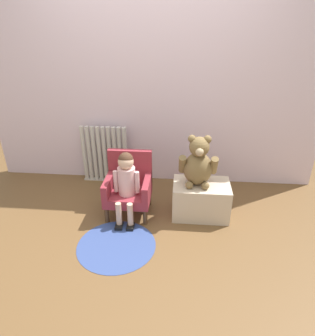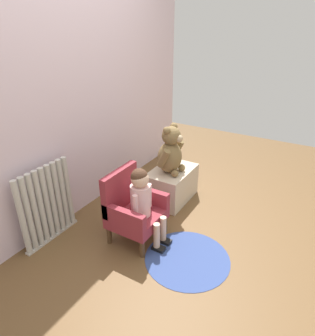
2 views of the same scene
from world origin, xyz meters
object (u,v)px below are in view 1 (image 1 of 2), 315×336
object	(u,v)px
child_figure	(126,178)
radiator	(105,155)
child_armchair	(129,186)
floor_rug	(116,245)
low_bench	(201,199)
large_teddy_bear	(198,164)

from	to	relation	value
child_figure	radiator	bearing A→B (deg)	118.63
child_armchair	child_figure	xyz separation A→B (m)	(-0.00, -0.11, 0.15)
child_figure	floor_rug	distance (m)	0.63
low_bench	large_teddy_bear	bearing A→B (deg)	-177.47
radiator	floor_rug	distance (m)	1.27
large_teddy_bear	floor_rug	world-z (taller)	large_teddy_bear
child_armchair	large_teddy_bear	size ratio (longest dim) A/B	1.25
radiator	child_figure	xyz separation A→B (m)	(0.39, -0.72, 0.10)
radiator	floor_rug	world-z (taller)	radiator
child_armchair	floor_rug	world-z (taller)	child_armchair
radiator	floor_rug	bearing A→B (deg)	-72.58
radiator	child_figure	distance (m)	0.83
low_bench	floor_rug	distance (m)	0.95
child_armchair	child_figure	world-z (taller)	child_figure
child_figure	low_bench	world-z (taller)	child_figure
child_armchair	floor_rug	distance (m)	0.63
large_teddy_bear	floor_rug	size ratio (longest dim) A/B	0.72
child_figure	floor_rug	world-z (taller)	child_figure
floor_rug	low_bench	bearing A→B (deg)	36.12
floor_rug	child_armchair	bearing A→B (deg)	87.12
large_teddy_bear	child_figure	bearing A→B (deg)	-171.23
child_armchair	low_bench	bearing A→B (deg)	-0.19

